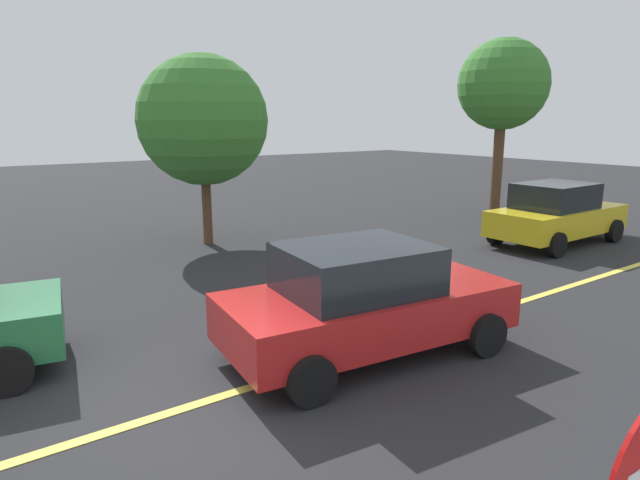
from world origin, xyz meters
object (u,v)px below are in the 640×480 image
Objects in this scene: car_yellow_approaching at (557,214)px; tree_left_verge at (203,121)px; car_red_behind_van at (365,300)px; tree_centre_verge at (503,86)px.

tree_left_verge is at bearing 144.91° from car_yellow_approaching.
tree_left_verge is (-7.85, 5.51, 2.50)m from car_yellow_approaching.
car_yellow_approaching reaches higher than car_red_behind_van.
tree_centre_verge is at bearing -12.98° from tree_left_verge.
tree_centre_verge is (10.64, 5.78, 3.62)m from car_red_behind_van.
car_yellow_approaching is at bearing 15.47° from car_red_behind_van.
tree_centre_verge reaches higher than car_yellow_approaching.
tree_centre_verge reaches higher than car_red_behind_van.
car_red_behind_van is 8.44m from tree_left_verge.
tree_centre_verge is at bearing 28.50° from car_red_behind_van.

